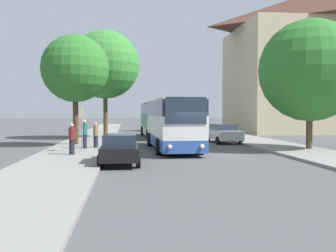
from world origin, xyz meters
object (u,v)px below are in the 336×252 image
object	(u,v)px
tree_left_near	(105,65)
tree_right_near	(310,70)
bus_front	(172,123)
parked_car_right_near	(224,133)
bus_stop_sign	(82,124)
bus_middle	(157,119)
pedestrian_waiting_near	(96,135)
parked_car_left_curb	(120,149)
pedestrian_walking_back	(72,139)
pedestrian_waiting_far	(85,134)
tree_left_far	(75,69)

from	to	relation	value
tree_left_near	tree_right_near	distance (m)	19.21
bus_front	parked_car_right_near	xyz separation A→B (m)	(4.90, 5.65, -0.99)
parked_car_right_near	bus_stop_sign	distance (m)	13.04
tree_right_near	bus_middle	bearing A→B (deg)	120.51
pedestrian_waiting_near	bus_middle	bearing A→B (deg)	57.92
tree_right_near	parked_car_left_curb	bearing A→B (deg)	-155.40
pedestrian_walking_back	parked_car_left_curb	bearing A→B (deg)	5.71
pedestrian_waiting_near	parked_car_right_near	bearing A→B (deg)	16.19
bus_middle	pedestrian_walking_back	xyz separation A→B (m)	(-6.12, -16.94, -0.82)
pedestrian_walking_back	tree_left_near	distance (m)	16.50
bus_front	pedestrian_waiting_near	xyz separation A→B (m)	(-5.09, 0.77, -0.81)
parked_car_right_near	pedestrian_waiting_far	bearing A→B (deg)	24.44
parked_car_right_near	tree_left_far	distance (m)	12.81
parked_car_left_curb	tree_left_far	world-z (taller)	tree_left_far
bus_middle	bus_stop_sign	distance (m)	16.28
bus_front	pedestrian_waiting_far	world-z (taller)	bus_front
pedestrian_waiting_near	tree_left_far	distance (m)	5.78
pedestrian_waiting_far	pedestrian_walking_back	xyz separation A→B (m)	(-0.32, -3.69, -0.08)
parked_car_left_curb	pedestrian_waiting_near	xyz separation A→B (m)	(-1.73, 7.82, 0.22)
bus_middle	parked_car_left_curb	size ratio (longest dim) A/B	2.81
tree_left_far	bus_stop_sign	bearing A→B (deg)	-79.07
parked_car_right_near	pedestrian_waiting_far	size ratio (longest dim) A/B	2.54
parked_car_right_near	tree_right_near	xyz separation A→B (m)	(3.89, -7.13, 4.41)
pedestrian_waiting_far	tree_left_near	world-z (taller)	tree_left_near
tree_left_near	tree_left_far	world-z (taller)	tree_left_near
bus_middle	bus_stop_sign	size ratio (longest dim) A/B	4.22
parked_car_left_curb	parked_car_right_near	xyz separation A→B (m)	(8.26, 12.70, 0.04)
bus_stop_sign	parked_car_left_curb	bearing A→B (deg)	-65.67
pedestrian_walking_back	tree_left_near	world-z (taller)	tree_left_near
parked_car_left_curb	tree_right_near	size ratio (longest dim) A/B	0.48
pedestrian_waiting_far	tree_right_near	bearing A→B (deg)	-81.86
pedestrian_waiting_far	tree_left_near	distance (m)	13.09
tree_left_far	pedestrian_waiting_near	bearing A→B (deg)	-59.68
parked_car_left_curb	tree_left_near	bearing A→B (deg)	95.60
parked_car_left_curb	tree_right_near	xyz separation A→B (m)	(12.16, 5.57, 4.45)
pedestrian_waiting_near	pedestrian_waiting_far	size ratio (longest dim) A/B	0.88
bus_middle	parked_car_right_near	distance (m)	9.16
parked_car_right_near	pedestrian_walking_back	bearing A→B (deg)	37.01
bus_front	parked_car_left_curb	size ratio (longest dim) A/B	2.57
parked_car_right_near	tree_right_near	bearing A→B (deg)	115.52
bus_front	tree_right_near	size ratio (longest dim) A/B	1.24
parked_car_right_near	tree_right_near	size ratio (longest dim) A/B	0.57
bus_stop_sign	tree_left_far	distance (m)	6.84
parked_car_right_near	tree_right_near	distance (m)	9.25
bus_front	tree_left_far	world-z (taller)	tree_left_far
bus_front	pedestrian_waiting_far	size ratio (longest dim) A/B	5.53
parked_car_right_near	pedestrian_waiting_near	size ratio (longest dim) A/B	2.88
parked_car_right_near	bus_stop_sign	size ratio (longest dim) A/B	1.77
bus_stop_sign	tree_left_near	bearing A→B (deg)	87.12
parked_car_right_near	pedestrian_walking_back	world-z (taller)	pedestrian_walking_back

